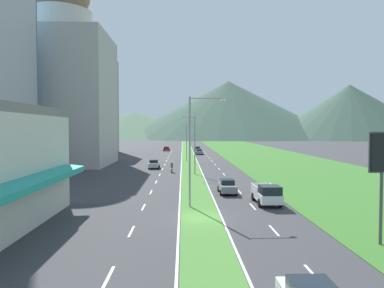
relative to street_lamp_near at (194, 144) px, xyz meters
The scene contains 48 objects.
ground_plane 7.34m from the street_lamp_near, 84.47° to the right, with size 600.00×600.00×0.00m, color #38383A.
grass_median 55.95m from the street_lamp_near, 89.57° to the left, with size 3.20×240.00×0.06m, color #477F33.
grass_verge_right 59.76m from the street_lamp_near, 69.30° to the left, with size 24.00×240.00×0.06m, color #387028.
lane_dash_left_1 17.87m from the street_lamp_near, 106.09° to the right, with size 0.16×2.80×0.01m, color silver.
lane_dash_left_2 11.03m from the street_lamp_near, 120.10° to the right, with size 0.16×2.80×0.01m, color silver.
lane_dash_left_3 7.52m from the street_lamp_near, behind, with size 0.16×2.80×0.01m, color silver.
lane_dash_left_4 11.14m from the street_lamp_near, 119.63° to the left, with size 0.16×2.80×0.01m, color silver.
lane_dash_left_5 18.01m from the street_lamp_near, 105.95° to the left, with size 0.16×2.80×0.01m, color silver.
lane_dash_left_6 25.64m from the street_lamp_near, 100.80° to the left, with size 0.16×2.80×0.01m, color silver.
lane_dash_left_7 33.52m from the street_lamp_near, 98.15° to the left, with size 0.16×2.80×0.01m, color silver.
lane_dash_left_8 41.50m from the street_lamp_near, 96.54° to the left, with size 0.16×2.80×0.01m, color silver.
lane_dash_left_9 49.53m from the street_lamp_near, 95.46° to the left, with size 0.16×2.80×0.01m, color silver.
lane_dash_left_10 57.60m from the street_lamp_near, 94.68° to the left, with size 0.16×2.80×0.01m, color silver.
lane_dash_left_11 65.68m from the street_lamp_near, 94.10° to the left, with size 0.16×2.80×0.01m, color silver.
lane_dash_left_12 73.78m from the street_lamp_near, 93.65° to the left, with size 0.16×2.80×0.01m, color silver.
lane_dash_left_13 81.89m from the street_lamp_near, 93.28° to the left, with size 0.16×2.80×0.01m, color silver.
lane_dash_left_14 90.01m from the street_lamp_near, 92.99° to the left, with size 0.16×2.80×0.01m, color silver.
lane_dash_right_1 18.11m from the street_lamp_near, 71.19° to the right, with size 0.16×2.80×0.01m, color silver.
lane_dash_right_2 11.41m from the street_lamp_near, 55.62° to the right, with size 0.16×2.80×0.01m, color silver.
lane_dash_right_3 8.07m from the street_lamp_near, ahead, with size 0.16×2.80×0.01m, color silver.
lane_dash_right_4 11.52m from the street_lamp_near, 56.12° to the left, with size 0.16×2.80×0.01m, color silver.
lane_dash_right_5 18.25m from the street_lamp_near, 71.36° to the left, with size 0.16×2.80×0.01m, color silver.
lane_dash_right_6 25.81m from the street_lamp_near, 77.31° to the left, with size 0.16×2.80×0.01m, color silver.
lane_dash_right_7 33.65m from the street_lamp_near, 80.40° to the left, with size 0.16×2.80×0.01m, color silver.
lane_dash_right_8 41.60m from the street_lamp_near, 82.29° to the left, with size 0.16×2.80×0.01m, color silver.
lane_dash_right_9 49.62m from the street_lamp_near, 83.56° to the left, with size 0.16×2.80×0.01m, color silver.
lane_dash_right_10 57.67m from the street_lamp_near, 84.48° to the left, with size 0.16×2.80×0.01m, color silver.
lane_dash_right_11 65.75m from the street_lamp_near, 85.16° to the left, with size 0.16×2.80×0.01m, color silver.
lane_dash_right_12 73.84m from the street_lamp_near, 85.70° to the left, with size 0.16×2.80×0.01m, color silver.
lane_dash_right_13 81.94m from the street_lamp_near, 86.13° to the left, with size 0.16×2.80×0.01m, color silver.
lane_dash_right_14 90.05m from the street_lamp_near, 86.48° to the left, with size 0.16×2.80×0.01m, color silver.
edge_line_median_left 55.96m from the street_lamp_near, 91.37° to the left, with size 0.16×240.00×0.01m, color silver.
edge_line_median_right 55.99m from the street_lamp_near, 87.76° to the left, with size 0.16×240.00×0.01m, color silver.
domed_building 49.33m from the street_lamp_near, 121.51° to the left, with size 18.84×18.84×39.63m.
midrise_colored 80.49m from the street_lamp_near, 111.16° to the left, with size 15.92×15.92×27.78m, color #9E9384.
hill_far_left 279.05m from the street_lamp_near, 98.58° to the left, with size 166.52×166.52×20.70m, color #47664C.
hill_far_center 261.61m from the street_lamp_near, 82.36° to the left, with size 170.82×170.82×44.37m, color #3D5647.
hill_far_right 254.42m from the street_lamp_near, 62.78° to the left, with size 120.63×120.63×38.04m, color #3D5647.
street_lamp_near is the anchor object (origin of this frame).
street_lamp_mid 24.18m from the street_lamp_near, 88.57° to the left, with size 2.64×0.45×9.22m.
street_lamp_far 48.42m from the street_lamp_near, 89.76° to the left, with size 3.20×0.28×8.11m.
car_0 87.48m from the street_lamp_near, 94.18° to the left, with size 1.99×4.20×1.40m.
car_2 70.16m from the street_lamp_near, 87.06° to the left, with size 2.03×4.13×1.45m.
car_3 83.72m from the street_lamp_near, 87.55° to the left, with size 2.00×4.57×1.56m.
car_4 34.54m from the street_lamp_near, 100.60° to the left, with size 1.89×4.11×1.62m.
car_5 9.75m from the street_lamp_near, 61.45° to the left, with size 1.91×4.37×1.57m.
pickup_truck_0 8.68m from the street_lamp_near, ahead, with size 2.18×5.40×2.00m.
motorcycle_rider 27.85m from the street_lamp_near, 95.97° to the left, with size 0.36×2.00×1.80m.
Camera 1 is at (-1.43, -30.00, 7.32)m, focal length 34.90 mm.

